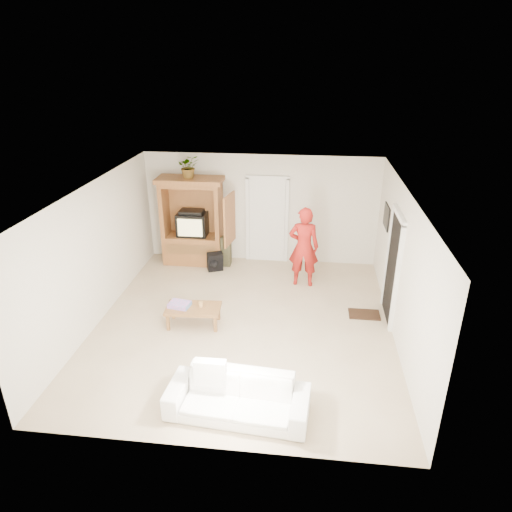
{
  "coord_description": "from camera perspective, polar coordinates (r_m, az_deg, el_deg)",
  "views": [
    {
      "loc": [
        1.09,
        -7.29,
        4.69
      ],
      "look_at": [
        0.16,
        0.6,
        1.15
      ],
      "focal_mm": 32.0,
      "sensor_mm": 36.0,
      "label": 1
    }
  ],
  "objects": [
    {
      "name": "sofa",
      "position": [
        6.67,
        -2.31,
        -17.23
      ],
      "size": [
        2.04,
        0.93,
        0.58
      ],
      "primitive_type": "imported",
      "rotation": [
        0.0,
        0.0,
        -0.08
      ],
      "color": "white",
      "rests_on": "floor"
    },
    {
      "name": "candle",
      "position": [
        8.57,
        -6.92,
        -5.99
      ],
      "size": [
        0.08,
        0.08,
        0.1
      ],
      "primitive_type": "cylinder",
      "color": "tan",
      "rests_on": "coffee_table"
    },
    {
      "name": "wall_left",
      "position": [
        8.91,
        -19.43,
        0.21
      ],
      "size": [
        0.0,
        6.0,
        6.0
      ],
      "primitive_type": "plane",
      "rotation": [
        1.57,
        0.0,
        1.57
      ],
      "color": "silver",
      "rests_on": "floor"
    },
    {
      "name": "door_back",
      "position": [
        10.93,
        1.39,
        4.4
      ],
      "size": [
        0.85,
        0.05,
        2.04
      ],
      "primitive_type": "cube",
      "color": "white",
      "rests_on": "floor"
    },
    {
      "name": "man",
      "position": [
        9.82,
        5.98,
        1.13
      ],
      "size": [
        0.66,
        0.45,
        1.78
      ],
      "primitive_type": "imported",
      "rotation": [
        0.0,
        0.0,
        3.11
      ],
      "color": "#A51B16",
      "rests_on": "floor"
    },
    {
      "name": "armoire",
      "position": [
        10.97,
        -7.8,
        3.63
      ],
      "size": [
        1.82,
        1.14,
        2.1
      ],
      "color": "#995F2F",
      "rests_on": "floor"
    },
    {
      "name": "towel",
      "position": [
        8.64,
        -9.54,
        -6.0
      ],
      "size": [
        0.42,
        0.34,
        0.08
      ],
      "primitive_type": "cube",
      "rotation": [
        0.0,
        0.0,
        -0.18
      ],
      "color": "#FF54BA",
      "rests_on": "coffee_table"
    },
    {
      "name": "backpack_olive",
      "position": [
        10.96,
        -4.13,
        0.63
      ],
      "size": [
        0.37,
        0.27,
        0.7
      ],
      "primitive_type": null,
      "rotation": [
        0.0,
        0.0,
        0.0
      ],
      "color": "#47442B",
      "rests_on": "floor"
    },
    {
      "name": "plant",
      "position": [
        10.53,
        -8.41,
        11.0
      ],
      "size": [
        0.59,
        0.55,
        0.52
      ],
      "primitive_type": "imported",
      "rotation": [
        0.0,
        0.0,
        0.37
      ],
      "color": "#4C7238",
      "rests_on": "armoire"
    },
    {
      "name": "doorway_right",
      "position": [
        8.85,
        16.72,
        -1.56
      ],
      "size": [
        0.05,
        0.9,
        2.04
      ],
      "primitive_type": "cube",
      "color": "black",
      "rests_on": "floor"
    },
    {
      "name": "ceiling",
      "position": [
        7.66,
        -1.75,
        8.18
      ],
      "size": [
        6.0,
        6.0,
        0.0
      ],
      "primitive_type": "plane",
      "rotation": [
        3.14,
        0.0,
        0.0
      ],
      "color": "white",
      "rests_on": "floor"
    },
    {
      "name": "doormat",
      "position": [
        9.25,
        13.37,
        -7.1
      ],
      "size": [
        0.6,
        0.4,
        0.02
      ],
      "primitive_type": "cube",
      "color": "#382316",
      "rests_on": "floor"
    },
    {
      "name": "coffee_table",
      "position": [
        8.62,
        -7.85,
        -6.64
      ],
      "size": [
        1.04,
        0.6,
        0.38
      ],
      "rotation": [
        0.0,
        0.0,
        0.06
      ],
      "color": "brown",
      "rests_on": "floor"
    },
    {
      "name": "floor",
      "position": [
        8.73,
        -1.54,
        -8.46
      ],
      "size": [
        6.0,
        6.0,
        0.0
      ],
      "primitive_type": "plane",
      "color": "tan",
      "rests_on": "ground"
    },
    {
      "name": "backpack_black",
      "position": [
        10.71,
        -5.14,
        -0.76
      ],
      "size": [
        0.4,
        0.33,
        0.43
      ],
      "primitive_type": null,
      "rotation": [
        0.0,
        0.0,
        0.41
      ],
      "color": "black",
      "rests_on": "floor"
    },
    {
      "name": "framed_picture",
      "position": [
        9.83,
        16.01,
        4.75
      ],
      "size": [
        0.03,
        0.6,
        0.48
      ],
      "primitive_type": "cube",
      "color": "black",
      "rests_on": "wall_right"
    },
    {
      "name": "wall_front",
      "position": [
        5.57,
        -6.18,
        -13.6
      ],
      "size": [
        5.5,
        0.0,
        5.5
      ],
      "primitive_type": "plane",
      "rotation": [
        -1.57,
        0.0,
        0.0
      ],
      "color": "silver",
      "rests_on": "floor"
    },
    {
      "name": "wall_right",
      "position": [
        8.2,
        17.75,
        -1.6
      ],
      "size": [
        0.0,
        6.0,
        6.0
      ],
      "primitive_type": "plane",
      "rotation": [
        1.57,
        0.0,
        -1.57
      ],
      "color": "silver",
      "rests_on": "floor"
    },
    {
      "name": "wall_back",
      "position": [
        10.88,
        0.63,
        5.88
      ],
      "size": [
        5.5,
        0.0,
        5.5
      ],
      "primitive_type": "plane",
      "rotation": [
        1.57,
        0.0,
        0.0
      ],
      "color": "silver",
      "rests_on": "floor"
    }
  ]
}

